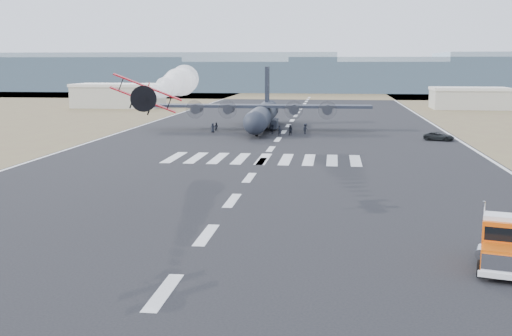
% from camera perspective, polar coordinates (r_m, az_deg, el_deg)
% --- Properties ---
extents(ground, '(500.00, 500.00, 0.00)m').
position_cam_1_polar(ground, '(36.29, -8.21, -10.87)').
color(ground, black).
rests_on(ground, ground).
extents(scrub_far, '(500.00, 80.00, 0.00)m').
position_cam_1_polar(scrub_far, '(263.29, 4.98, 6.56)').
color(scrub_far, olive).
rests_on(scrub_far, ground).
extents(runway_markings, '(60.00, 260.00, 0.01)m').
position_cam_1_polar(runway_markings, '(94.11, 1.32, 1.70)').
color(runway_markings, silver).
rests_on(runway_markings, ground).
extents(ridge_seg_b, '(150.00, 50.00, 15.00)m').
position_cam_1_polar(ridge_seg_b, '(324.24, -18.65, 7.95)').
color(ridge_seg_b, '#7F93A2').
rests_on(ridge_seg_b, ground).
extents(ridge_seg_c, '(150.00, 50.00, 17.00)m').
position_cam_1_polar(ridge_seg_c, '(302.10, -7.34, 8.48)').
color(ridge_seg_c, '#7F93A2').
rests_on(ridge_seg_c, ground).
extents(ridge_seg_d, '(150.00, 50.00, 13.00)m').
position_cam_1_polar(ridge_seg_d, '(293.04, 5.21, 8.11)').
color(ridge_seg_d, '#7F93A2').
rests_on(ridge_seg_d, ground).
extents(ridge_seg_e, '(150.00, 50.00, 15.00)m').
position_cam_1_polar(ridge_seg_e, '(298.16, 17.92, 7.91)').
color(ridge_seg_e, '#7F93A2').
rests_on(ridge_seg_e, ground).
extents(hangar_left, '(24.50, 14.50, 6.70)m').
position_cam_1_polar(hangar_left, '(188.27, -12.09, 6.35)').
color(hangar_left, '#A4A192').
rests_on(hangar_left, ground).
extents(hangar_right, '(20.50, 12.50, 5.90)m').
position_cam_1_polar(hangar_right, '(186.76, 18.42, 5.93)').
color(hangar_right, '#A4A192').
rests_on(hangar_right, ground).
extents(semi_truck, '(4.08, 7.60, 3.34)m').
position_cam_1_polar(semi_truck, '(42.38, 21.06, -6.12)').
color(semi_truck, black).
rests_on(semi_truck, ground).
extents(aerobatic_biplane, '(5.37, 5.16, 3.27)m').
position_cam_1_polar(aerobatic_biplane, '(52.10, -9.92, 6.42)').
color(aerobatic_biplane, red).
extents(smoke_trail, '(5.86, 30.39, 3.57)m').
position_cam_1_polar(smoke_trail, '(76.85, -6.92, 7.54)').
color(smoke_trail, white).
extents(transport_aircraft, '(40.63, 33.48, 11.75)m').
position_cam_1_polar(transport_aircraft, '(121.98, 0.59, 4.87)').
color(transport_aircraft, black).
rests_on(transport_aircraft, ground).
extents(support_vehicle, '(5.36, 3.79, 1.36)m').
position_cam_1_polar(support_vehicle, '(108.70, 15.95, 2.73)').
color(support_vehicle, black).
rests_on(support_vehicle, ground).
extents(crew_a, '(0.65, 0.73, 1.70)m').
position_cam_1_polar(crew_a, '(118.33, 1.29, 3.67)').
color(crew_a, black).
rests_on(crew_a, ground).
extents(crew_b, '(1.05, 0.90, 1.84)m').
position_cam_1_polar(crew_b, '(111.96, 3.07, 3.38)').
color(crew_b, black).
rests_on(crew_b, ground).
extents(crew_c, '(1.14, 1.30, 1.85)m').
position_cam_1_polar(crew_c, '(114.77, 4.41, 3.51)').
color(crew_c, black).
rests_on(crew_c, ground).
extents(crew_d, '(0.98, 0.50, 1.66)m').
position_cam_1_polar(crew_d, '(118.43, -0.46, 3.67)').
color(crew_d, black).
rests_on(crew_d, ground).
extents(crew_e, '(0.95, 0.73, 1.72)m').
position_cam_1_polar(crew_e, '(116.92, -3.87, 3.59)').
color(crew_e, black).
rests_on(crew_e, ground).
extents(crew_f, '(0.53, 1.57, 1.69)m').
position_cam_1_polar(crew_f, '(114.65, 1.46, 3.49)').
color(crew_f, black).
rests_on(crew_f, ground).
extents(crew_g, '(0.84, 0.82, 1.79)m').
position_cam_1_polar(crew_g, '(111.43, 2.12, 3.34)').
color(crew_g, black).
rests_on(crew_g, ground).
extents(crew_h, '(0.90, 0.75, 1.58)m').
position_cam_1_polar(crew_h, '(119.33, -3.56, 3.68)').
color(crew_h, black).
rests_on(crew_h, ground).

